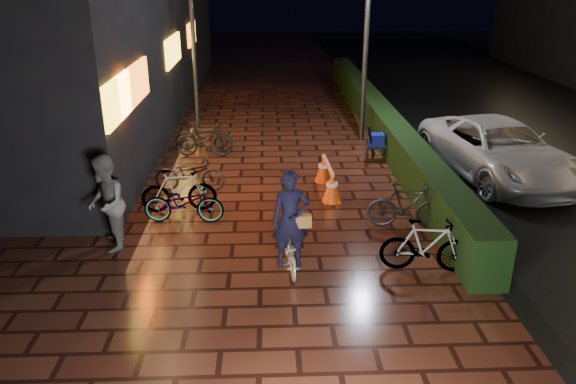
{
  "coord_description": "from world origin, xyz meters",
  "views": [
    {
      "loc": [
        -0.4,
        -10.0,
        5.11
      ],
      "look_at": [
        -0.01,
        0.02,
        1.1
      ],
      "focal_mm": 35.0,
      "sensor_mm": 36.0,
      "label": 1
    }
  ],
  "objects_px": {
    "van": "(498,150)",
    "cart_assembly": "(376,141)",
    "traffic_barrier": "(328,177)",
    "bystander_person": "(106,204)",
    "cyclist": "(290,234)"
  },
  "relations": [
    {
      "from": "cyclist",
      "to": "cart_assembly",
      "type": "height_order",
      "value": "cyclist"
    },
    {
      "from": "traffic_barrier",
      "to": "cart_assembly",
      "type": "bearing_deg",
      "value": 55.16
    },
    {
      "from": "van",
      "to": "cyclist",
      "type": "distance_m",
      "value": 7.33
    },
    {
      "from": "bystander_person",
      "to": "cyclist",
      "type": "bearing_deg",
      "value": 62.01
    },
    {
      "from": "van",
      "to": "cart_assembly",
      "type": "bearing_deg",
      "value": 144.39
    },
    {
      "from": "van",
      "to": "cyclist",
      "type": "xyz_separation_m",
      "value": [
        -5.61,
        -4.72,
        -0.02
      ]
    },
    {
      "from": "traffic_barrier",
      "to": "cart_assembly",
      "type": "distance_m",
      "value": 2.8
    },
    {
      "from": "bystander_person",
      "to": "traffic_barrier",
      "type": "height_order",
      "value": "bystander_person"
    },
    {
      "from": "van",
      "to": "cart_assembly",
      "type": "distance_m",
      "value": 3.26
    },
    {
      "from": "van",
      "to": "traffic_barrier",
      "type": "bearing_deg",
      "value": -178.78
    },
    {
      "from": "traffic_barrier",
      "to": "cart_assembly",
      "type": "xyz_separation_m",
      "value": [
        1.6,
        2.3,
        0.21
      ]
    },
    {
      "from": "cyclist",
      "to": "van",
      "type": "bearing_deg",
      "value": 40.06
    },
    {
      "from": "cyclist",
      "to": "cart_assembly",
      "type": "relative_size",
      "value": 1.73
    },
    {
      "from": "cart_assembly",
      "to": "traffic_barrier",
      "type": "bearing_deg",
      "value": -124.84
    },
    {
      "from": "cyclist",
      "to": "bystander_person",
      "type": "bearing_deg",
      "value": 164.36
    }
  ]
}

